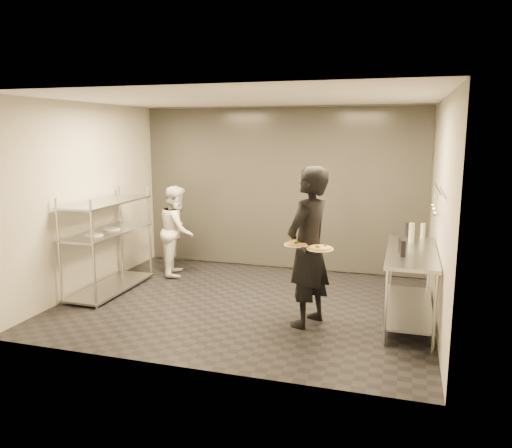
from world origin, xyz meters
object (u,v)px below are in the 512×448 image
(waiter, at_px, (308,247))
(pizza_plate_near, at_px, (296,244))
(salad_plate, at_px, (307,211))
(bottle_green, at_px, (411,233))
(pass_rack, at_px, (108,241))
(pos_monitor, at_px, (402,247))
(pizza_plate_far, at_px, (320,248))
(chef, at_px, (177,230))
(prep_counter, at_px, (410,273))
(bottle_clear, at_px, (423,231))
(bottle_dark, at_px, (407,230))

(waiter, xyz_separation_m, pizza_plate_near, (-0.12, -0.15, 0.07))
(salad_plate, height_order, bottle_green, salad_plate)
(pass_rack, relative_size, pos_monitor, 5.94)
(pass_rack, relative_size, salad_plate, 6.24)
(pizza_plate_near, bearing_deg, pizza_plate_far, -7.98)
(pass_rack, bearing_deg, pizza_plate_near, -11.80)
(waiter, distance_m, pizza_plate_near, 0.20)
(salad_plate, relative_size, bottle_green, 0.98)
(chef, height_order, bottle_green, chef)
(pos_monitor, bearing_deg, prep_counter, 57.06)
(prep_counter, relative_size, chef, 1.20)
(waiter, height_order, chef, waiter)
(pizza_plate_near, xyz_separation_m, bottle_green, (1.32, 1.09, -0.00))
(chef, xyz_separation_m, salad_plate, (2.43, -1.27, 0.64))
(pos_monitor, bearing_deg, bottle_clear, 67.75)
(prep_counter, distance_m, waiter, 1.35)
(pass_rack, bearing_deg, salad_plate, -3.08)
(chef, relative_size, bottle_green, 5.69)
(salad_plate, height_order, pos_monitor, salad_plate)
(pizza_plate_near, relative_size, pos_monitor, 1.07)
(pizza_plate_near, height_order, pos_monitor, pos_monitor)
(waiter, bearing_deg, bottle_clear, 152.90)
(pizza_plate_far, bearing_deg, waiter, 132.12)
(pizza_plate_near, height_order, pizza_plate_far, pizza_plate_near)
(pizza_plate_far, bearing_deg, bottle_green, 47.72)
(waiter, distance_m, bottle_dark, 1.72)
(bottle_clear, bearing_deg, salad_plate, -147.37)
(pos_monitor, height_order, bottle_green, bottle_green)
(pizza_plate_far, height_order, bottle_clear, bottle_clear)
(waiter, xyz_separation_m, salad_plate, (-0.08, 0.31, 0.40))
(chef, xyz_separation_m, bottle_clear, (3.87, -0.35, 0.28))
(pos_monitor, bearing_deg, chef, 151.78)
(pass_rack, xyz_separation_m, waiter, (3.12, -0.47, 0.22))
(waiter, bearing_deg, prep_counter, 132.10)
(salad_plate, bearing_deg, bottle_green, 26.00)
(salad_plate, height_order, bottle_dark, salad_plate)
(pass_rack, bearing_deg, bottle_dark, 10.65)
(pizza_plate_near, relative_size, pizza_plate_far, 0.91)
(pizza_plate_far, bearing_deg, pos_monitor, 24.40)
(prep_counter, xyz_separation_m, pizza_plate_far, (-1.04, -0.67, 0.40))
(salad_plate, distance_m, bottle_green, 1.47)
(salad_plate, bearing_deg, prep_counter, 7.31)
(pass_rack, xyz_separation_m, bottle_clear, (4.47, 0.76, 0.26))
(pizza_plate_far, relative_size, salad_plate, 1.24)
(waiter, distance_m, pos_monitor, 1.12)
(chef, height_order, salad_plate, chef)
(salad_plate, relative_size, bottle_dark, 1.25)
(chef, relative_size, bottle_dark, 7.31)
(chef, distance_m, salad_plate, 2.82)
(pizza_plate_near, height_order, bottle_clear, bottle_clear)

